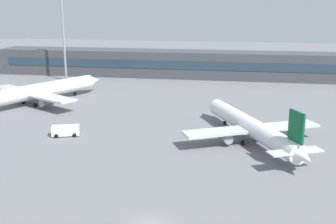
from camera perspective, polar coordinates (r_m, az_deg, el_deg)
The scene contains 6 objects.
ground_plane at distance 86.17m, azimuth 3.03°, elevation -2.06°, with size 400.00×400.00×0.00m, color slate.
terminal_building at distance 143.63m, azimuth 5.95°, elevation 6.51°, with size 151.57×12.13×9.00m.
airplane_near at distance 78.32m, azimuth 11.16°, elevation -1.89°, with size 25.27×34.93×9.33m.
airplane_mid at distance 110.14m, azimuth -17.73°, elevation 2.71°, with size 28.45×39.18×10.64m.
service_van_white at distance 82.35m, azimuth -13.92°, elevation -2.48°, with size 5.56×3.49×2.08m.
floodlight_tower_west at distance 140.75m, azimuth -14.26°, elevation 10.99°, with size 3.20×0.80×29.32m.
Camera 1 is at (9.60, -41.93, 24.91)m, focal length 44.19 mm.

